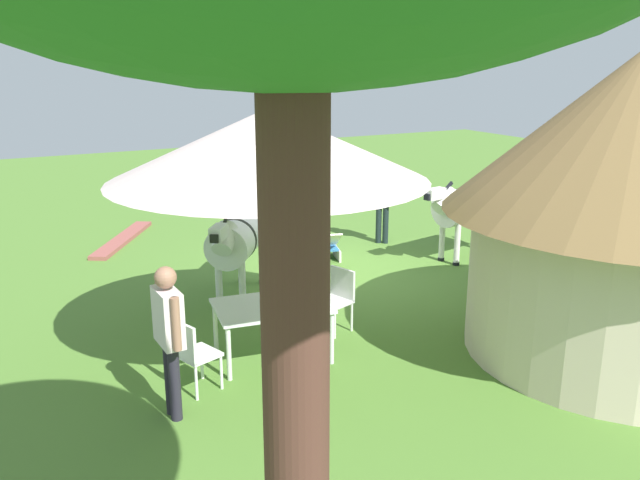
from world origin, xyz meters
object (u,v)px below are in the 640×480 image
object	(u,v)px
patio_chair_near_hut	(192,351)
zebra_nearest_camera	(239,237)
guest_beside_umbrella	(169,329)
patio_dining_table	(272,310)
thatched_hut	(633,192)
striped_lounge_chair	(324,247)
standing_watcher	(383,196)
zebra_by_umbrella	(470,205)
shade_umbrella	(268,145)
patio_chair_west_end	(338,295)

from	to	relation	value
patio_chair_near_hut	zebra_nearest_camera	distance (m)	3.20
guest_beside_umbrella	patio_dining_table	bearing A→B (deg)	-64.27
thatched_hut	patio_chair_near_hut	distance (m)	5.76
striped_lounge_chair	zebra_nearest_camera	bearing A→B (deg)	-135.85
guest_beside_umbrella	standing_watcher	distance (m)	7.47
patio_dining_table	thatched_hut	bearing A→B (deg)	154.53
patio_chair_near_hut	zebra_by_umbrella	size ratio (longest dim) A/B	0.40
guest_beside_umbrella	zebra_nearest_camera	xyz separation A→B (m)	(-2.00, -3.12, -0.02)
thatched_hut	zebra_nearest_camera	distance (m)	5.72
guest_beside_umbrella	zebra_nearest_camera	bearing A→B (deg)	-35.08
patio_dining_table	zebra_by_umbrella	distance (m)	5.64
thatched_hut	standing_watcher	size ratio (longest dim) A/B	2.82
standing_watcher	zebra_nearest_camera	distance (m)	4.12
shade_umbrella	patio_dining_table	size ratio (longest dim) A/B	2.48
shade_umbrella	zebra_nearest_camera	size ratio (longest dim) A/B	1.94
guest_beside_umbrella	zebra_by_umbrella	bearing A→B (deg)	-67.85
thatched_hut	zebra_nearest_camera	size ratio (longest dim) A/B	2.34
thatched_hut	patio_chair_near_hut	size ratio (longest dim) A/B	5.23
patio_dining_table	zebra_by_umbrella	world-z (taller)	zebra_by_umbrella
shade_umbrella	patio_chair_west_end	world-z (taller)	shade_umbrella
striped_lounge_chair	zebra_by_umbrella	size ratio (longest dim) A/B	0.41
shade_umbrella	zebra_by_umbrella	size ratio (longest dim) A/B	1.73
zebra_by_umbrella	shade_umbrella	bearing A→B (deg)	102.87
patio_chair_west_end	thatched_hut	bearing A→B (deg)	-147.20
patio_chair_west_end	standing_watcher	xyz separation A→B (m)	(-3.05, -3.51, 0.48)
guest_beside_umbrella	patio_chair_near_hut	bearing A→B (deg)	-42.04
guest_beside_umbrella	striped_lounge_chair	distance (m)	5.99
patio_dining_table	guest_beside_umbrella	xyz separation A→B (m)	(1.54, 0.83, 0.37)
standing_watcher	zebra_by_umbrella	world-z (taller)	standing_watcher
patio_chair_west_end	guest_beside_umbrella	world-z (taller)	guest_beside_umbrella
patio_chair_west_end	zebra_nearest_camera	xyz separation A→B (m)	(0.74, -1.90, 0.50)
shade_umbrella	zebra_nearest_camera	distance (m)	2.93
shade_umbrella	standing_watcher	world-z (taller)	shade_umbrella
patio_dining_table	zebra_nearest_camera	distance (m)	2.36
zebra_nearest_camera	patio_chair_west_end	bearing A→B (deg)	147.84
zebra_nearest_camera	zebra_by_umbrella	world-z (taller)	zebra_by_umbrella
shade_umbrella	striped_lounge_chair	xyz separation A→B (m)	(-2.61, -3.41, -2.53)
zebra_nearest_camera	thatched_hut	bearing A→B (deg)	167.15
patio_dining_table	standing_watcher	bearing A→B (deg)	-137.41
patio_chair_west_end	standing_watcher	distance (m)	4.67
guest_beside_umbrella	shade_umbrella	bearing A→B (deg)	-64.27
shade_umbrella	patio_dining_table	distance (m)	2.12
patio_chair_near_hut	guest_beside_umbrella	world-z (taller)	guest_beside_umbrella
patio_dining_table	guest_beside_umbrella	bearing A→B (deg)	28.20
patio_chair_west_end	guest_beside_umbrella	xyz separation A→B (m)	(2.74, 1.22, 0.52)
patio_chair_near_hut	zebra_by_umbrella	distance (m)	6.91
standing_watcher	zebra_nearest_camera	bearing A→B (deg)	66.28
patio_chair_near_hut	patio_dining_table	bearing A→B (deg)	90.00
patio_chair_near_hut	zebra_by_umbrella	xyz separation A→B (m)	(-6.36, -2.65, 0.53)
patio_dining_table	patio_chair_west_end	size ratio (longest dim) A/B	1.75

